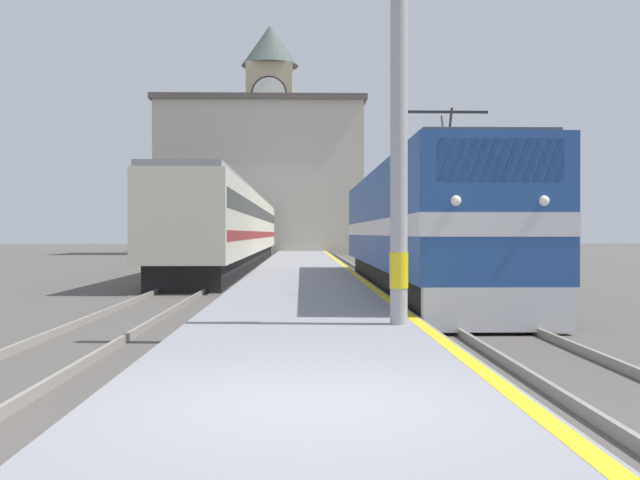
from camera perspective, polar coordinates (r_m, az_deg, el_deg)
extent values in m
plane|color=#514C47|center=(36.73, -1.30, -2.41)|extent=(200.00, 200.00, 0.00)
cube|color=gray|center=(31.73, -1.27, -2.55)|extent=(4.10, 140.00, 0.36)
cube|color=yellow|center=(31.78, 2.16, -2.21)|extent=(0.20, 140.00, 0.00)
cube|color=#514C47|center=(31.94, 4.99, -2.83)|extent=(2.83, 140.00, 0.02)
cube|color=gray|center=(31.86, 3.71, -2.69)|extent=(0.07, 140.00, 0.14)
cube|color=gray|center=(32.02, 6.27, -2.68)|extent=(0.07, 140.00, 0.14)
cube|color=#514C47|center=(31.95, -8.10, -2.83)|extent=(2.84, 140.00, 0.02)
cube|color=gray|center=(32.04, -9.38, -2.68)|extent=(0.07, 140.00, 0.14)
cube|color=gray|center=(31.87, -6.82, -2.70)|extent=(0.07, 140.00, 0.14)
cube|color=black|center=(23.56, 7.29, -2.95)|extent=(2.47, 18.25, 0.90)
cube|color=#23478C|center=(23.52, 7.30, 1.59)|extent=(2.90, 19.84, 2.83)
cube|color=silver|center=(23.51, 7.30, 0.90)|extent=(2.92, 19.86, 0.44)
cube|color=silver|center=(14.01, 13.39, -5.15)|extent=(2.75, 0.30, 0.81)
cube|color=black|center=(13.91, 13.51, 5.90)|extent=(2.32, 0.12, 0.80)
sphere|color=white|center=(13.64, 10.31, 2.96)|extent=(0.20, 0.20, 0.20)
sphere|color=white|center=(14.05, 16.69, 2.88)|extent=(0.20, 0.20, 0.20)
cube|color=#4C4C51|center=(23.59, 7.30, 5.18)|extent=(2.61, 18.84, 0.12)
cylinder|color=#333333|center=(18.45, 9.84, 8.23)|extent=(0.06, 0.63, 1.03)
cylinder|color=#333333|center=(19.13, 9.42, 7.95)|extent=(0.06, 0.63, 1.03)
cube|color=#262626|center=(18.86, 9.63, 9.59)|extent=(2.03, 0.08, 0.06)
cube|color=black|center=(42.50, -6.44, -1.41)|extent=(2.46, 38.43, 0.90)
cube|color=beige|center=(42.48, -6.44, 1.21)|extent=(2.90, 40.04, 2.97)
cube|color=black|center=(42.49, -6.44, 2.01)|extent=(2.92, 39.23, 0.64)
cube|color=maroon|center=(42.47, -6.44, 0.40)|extent=(2.92, 39.23, 0.36)
cube|color=gray|center=(42.52, -6.44, 3.35)|extent=(2.67, 40.04, 0.20)
cylinder|color=#9E9EA3|center=(12.75, 6.04, 11.51)|extent=(0.29, 0.29, 7.89)
cylinder|color=yellow|center=(12.53, 6.03, -2.31)|extent=(0.31, 0.31, 0.60)
cube|color=tan|center=(78.70, -3.83, 6.19)|extent=(4.73, 4.73, 19.32)
cylinder|color=black|center=(77.24, -3.91, 11.06)|extent=(3.61, 0.06, 3.61)
cylinder|color=white|center=(77.21, -3.91, 11.07)|extent=(3.31, 0.10, 3.31)
cone|color=#47514C|center=(80.73, -3.83, 14.55)|extent=(5.91, 5.91, 4.25)
cube|color=#B7B2A3|center=(68.26, -4.53, 4.56)|extent=(18.14, 7.64, 13.37)
cube|color=#564C47|center=(69.10, -4.54, 10.31)|extent=(18.74, 8.24, 0.50)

